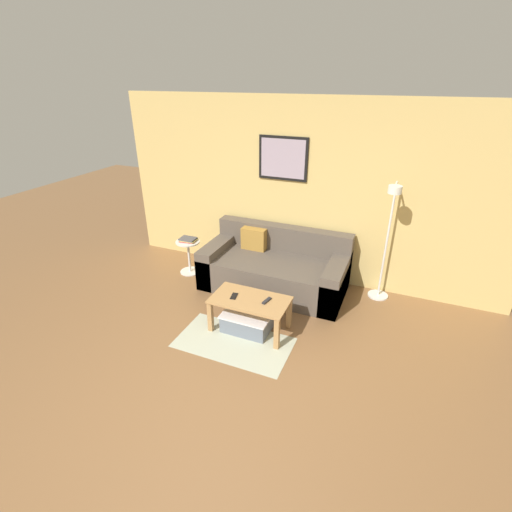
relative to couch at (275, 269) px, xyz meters
name	(u,v)px	position (x,y,z in m)	size (l,w,h in m)	color
ground_plane	(198,428)	(0.22, -2.52, -0.29)	(16.00, 16.00, 0.00)	brown
wall_back	(304,193)	(0.22, 0.51, 0.99)	(5.60, 0.09, 2.55)	#D6B76B
area_rug	(234,342)	(0.01, -1.37, -0.29)	(1.31, 0.70, 0.01)	#B2B79E
couch	(275,269)	(0.00, 0.00, 0.00)	(1.99, 0.96, 0.82)	brown
coffee_table	(250,305)	(0.08, -1.05, 0.04)	(0.91, 0.51, 0.42)	#AD7F4C
storage_bin	(247,321)	(0.05, -1.08, -0.18)	(0.58, 0.40, 0.22)	slate
floor_lamp	(387,237)	(1.42, 0.20, 0.65)	(0.27, 0.46, 1.63)	white
side_table	(189,254)	(-1.36, -0.10, 0.02)	(0.36, 0.36, 0.52)	silver
book_stack	(188,239)	(-1.36, -0.09, 0.26)	(0.26, 0.20, 0.05)	#B73333
remote_control	(267,301)	(0.27, -1.02, 0.14)	(0.04, 0.15, 0.02)	#232328
cell_phone	(234,296)	(-0.12, -1.07, 0.13)	(0.07, 0.14, 0.01)	black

